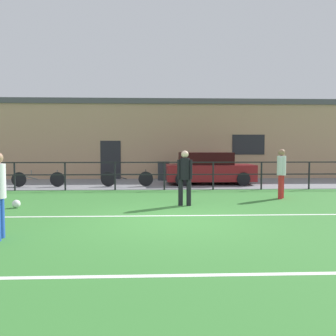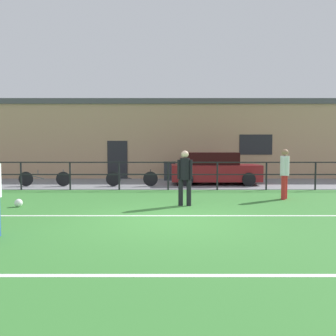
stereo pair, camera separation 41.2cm
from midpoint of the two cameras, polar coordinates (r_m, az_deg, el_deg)
ground at (r=8.24m, az=-0.78°, el=-8.83°), size 60.00×44.00×0.04m
field_line_touchline at (r=8.84m, az=-0.89°, el=-7.85°), size 36.00×0.11×0.00m
field_line_hash at (r=4.88m, az=0.37°, el=-17.25°), size 36.00×0.11×0.00m
pavement_strip at (r=16.64m, az=-1.57°, el=-2.55°), size 48.00×5.00×0.02m
perimeter_fence at (r=14.09m, az=-1.44°, el=-0.61°), size 36.07×0.07×1.15m
clubhouse_facade at (r=20.26m, az=-1.72°, el=4.75°), size 28.00×2.56×4.42m
player_goalkeeper at (r=10.26m, az=1.62°, el=-1.07°), size 0.45×0.29×1.64m
player_winger at (r=12.25m, az=17.23°, el=-0.41°), size 0.29×0.40×1.67m
soccer_ball_match at (r=10.94m, az=-24.68°, el=-5.39°), size 0.23×0.23×0.23m
parked_car_red at (r=16.36m, az=5.97°, el=-0.14°), size 4.06×1.84×1.49m
bicycle_parked_0 at (r=15.38m, az=-7.53°, el=-1.75°), size 2.29×0.04×0.75m
bicycle_parked_1 at (r=16.19m, az=-21.27°, el=-1.71°), size 2.30×0.04×0.74m
trash_bin_0 at (r=18.18m, az=-1.40°, el=-0.46°), size 0.62×0.53×0.98m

